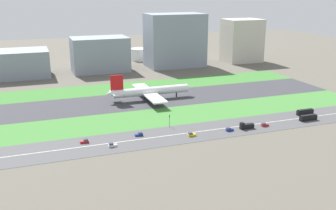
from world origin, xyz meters
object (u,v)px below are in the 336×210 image
object	(u,v)px
car_4	(265,125)
car_2	(112,145)
bus_1	(305,112)
hangar_building	(100,54)
car_0	(85,141)
traffic_light	(169,120)
fuel_tank_centre	(110,55)
airliner	(149,91)
cargo_warehouse	(242,41)
truck_0	(246,126)
fuel_tank_east	(139,54)
car_1	(229,130)
bus_0	(308,118)
car_3	(192,135)
car_6	(139,134)
office_tower	(175,40)
terminal_building	(18,64)
fuel_tank_west	(82,56)

from	to	relation	value
car_4	car_2	xyz separation A→B (m)	(-90.44, 0.00, 0.00)
bus_1	hangar_building	world-z (taller)	hangar_building
car_0	traffic_light	distance (m)	50.83
car_4	car_0	size ratio (longest dim) A/B	1.00
car_4	car_2	bearing A→B (deg)	0.00
car_4	fuel_tank_centre	xyz separation A→B (m)	(-41.24, 237.00, 6.59)
airliner	cargo_warehouse	xyz separation A→B (m)	(142.13, 114.00, 16.73)
car_4	truck_0	world-z (taller)	truck_0
car_2	fuel_tank_east	bearing A→B (deg)	-109.16
car_2	cargo_warehouse	distance (m)	268.28
fuel_tank_east	car_1	bearing A→B (deg)	-93.66
bus_0	truck_0	xyz separation A→B (m)	(-43.21, -0.00, -0.15)
car_4	bus_0	xyz separation A→B (m)	(30.97, 0.00, 0.90)
bus_0	bus_1	bearing A→B (deg)	-119.23
car_1	car_3	xyz separation A→B (m)	(-23.28, 0.00, 0.00)
bus_0	hangar_building	world-z (taller)	hangar_building
truck_0	fuel_tank_centre	xyz separation A→B (m)	(-29.00, 237.00, 5.84)
car_0	cargo_warehouse	xyz separation A→B (m)	(198.46, 182.00, 22.04)
bus_1	truck_0	bearing A→B (deg)	-168.42
bus_0	car_6	world-z (taller)	bus_0
car_3	airliner	bearing A→B (deg)	-90.03
car_0	office_tower	distance (m)	219.44
car_3	fuel_tank_centre	xyz separation A→B (m)	(5.29, 237.00, 6.59)
fuel_tank_centre	terminal_building	bearing A→B (deg)	-154.43
bus_1	bus_0	distance (m)	11.46
car_4	fuel_tank_east	size ratio (longest dim) A/B	0.23
hangar_building	fuel_tank_centre	size ratio (longest dim) A/B	2.67
car_2	car_3	size ratio (longest dim) A/B	1.00
bus_1	fuel_tank_east	world-z (taller)	fuel_tank_east
bus_0	car_6	distance (m)	104.77
car_2	truck_0	distance (m)	78.21
cargo_warehouse	fuel_tank_east	xyz separation A→B (m)	(-103.73, 45.00, -16.32)
cargo_warehouse	car_4	bearing A→B (deg)	-116.48
bus_1	car_2	distance (m)	127.41
fuel_tank_west	car_4	bearing A→B (deg)	-73.13
airliner	fuel_tank_centre	xyz separation A→B (m)	(5.25, 159.00, 1.28)
car_6	bus_1	bearing A→B (deg)	-0.00
fuel_tank_centre	airliner	bearing A→B (deg)	-91.89
car_4	car_1	bearing A→B (deg)	0.00
bus_0	fuel_tank_west	xyz separation A→B (m)	(-102.84, 237.00, 6.91)
airliner	traffic_light	distance (m)	60.36
bus_1	terminal_building	bearing A→B (deg)	133.36
car_4	car_1	world-z (taller)	same
airliner	traffic_light	size ratio (longest dim) A/B	9.03
car_1	fuel_tank_west	bearing A→B (deg)	-78.41
car_0	terminal_building	bearing A→B (deg)	100.12
car_1	fuel_tank_centre	distance (m)	237.77
terminal_building	fuel_tank_centre	bearing A→B (deg)	25.57
car_3	traffic_light	distance (m)	19.33
hangar_building	office_tower	distance (m)	78.09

